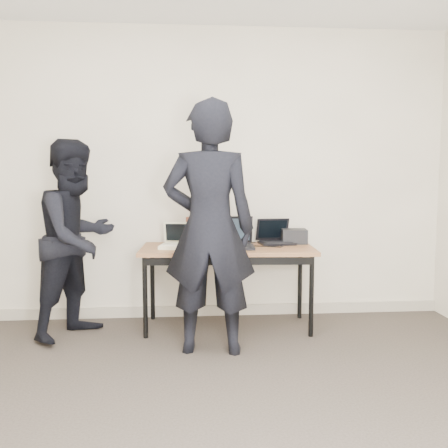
{
  "coord_description": "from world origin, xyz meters",
  "views": [
    {
      "loc": [
        -0.22,
        -2.43,
        1.38
      ],
      "look_at": [
        0.1,
        1.6,
        0.95
      ],
      "focal_mm": 40.0,
      "sensor_mm": 36.0,
      "label": 1
    }
  ],
  "objects": [
    {
      "name": "laptop_right",
      "position": [
        0.61,
        2.04,
        0.77
      ],
      "size": [
        0.33,
        0.32,
        0.22
      ],
      "rotation": [
        0.0,
        0.0,
        0.11
      ],
      "color": "black",
      "rests_on": "desk"
    },
    {
      "name": "person_typist",
      "position": [
        -0.04,
        1.29,
        0.95
      ],
      "size": [
        0.74,
        0.53,
        1.91
      ],
      "primitive_type": "imported",
      "rotation": [
        0.0,
        0.0,
        3.03
      ],
      "color": "black",
      "rests_on": "ground"
    },
    {
      "name": "laptop_center",
      "position": [
        0.2,
        1.84,
        0.78
      ],
      "size": [
        0.36,
        0.35,
        0.27
      ],
      "rotation": [
        0.0,
        0.0,
        -0.05
      ],
      "color": "black",
      "rests_on": "desk"
    },
    {
      "name": "person_observer",
      "position": [
        -1.11,
        1.76,
        0.82
      ],
      "size": [
        0.96,
        1.01,
        1.64
      ],
      "primitive_type": "imported",
      "rotation": [
        0.0,
        0.0,
        0.97
      ],
      "color": "black",
      "rests_on": "ground"
    },
    {
      "name": "desk",
      "position": [
        0.15,
        1.85,
        0.66
      ],
      "size": [
        1.53,
        0.73,
        0.72
      ],
      "rotation": [
        0.0,
        0.0,
        -0.05
      ],
      "color": "brown",
      "rests_on": "ground"
    },
    {
      "name": "room",
      "position": [
        0.0,
        0.0,
        1.35
      ],
      "size": [
        4.6,
        4.6,
        2.8
      ],
      "color": "#3F3730",
      "rests_on": "ground"
    },
    {
      "name": "power_brick",
      "position": [
        -0.07,
        1.68,
        0.74
      ],
      "size": [
        0.09,
        0.05,
        0.03
      ],
      "primitive_type": "cube",
      "rotation": [
        0.0,
        0.0,
        0.01
      ],
      "color": "black",
      "rests_on": "desk"
    },
    {
      "name": "baseboard",
      "position": [
        0.0,
        2.23,
        0.05
      ],
      "size": [
        4.5,
        0.03,
        0.1
      ],
      "primitive_type": "cube",
      "color": "#ADA38F",
      "rests_on": "ground"
    },
    {
      "name": "leather_satchel",
      "position": [
        -0.03,
        2.08,
        0.85
      ],
      "size": [
        0.36,
        0.18,
        0.25
      ],
      "rotation": [
        0.0,
        0.0,
        -0.02
      ],
      "color": "#602C19",
      "rests_on": "desk"
    },
    {
      "name": "laptop_beige",
      "position": [
        -0.29,
        1.86,
        0.76
      ],
      "size": [
        0.31,
        0.3,
        0.21
      ],
      "rotation": [
        0.0,
        0.0,
        -0.19
      ],
      "color": "beige",
      "rests_on": "desk"
    },
    {
      "name": "cables",
      "position": [
        0.2,
        1.85,
        0.72
      ],
      "size": [
        1.15,
        0.46,
        0.01
      ],
      "rotation": [
        0.0,
        0.0,
        0.08
      ],
      "color": "silver",
      "rests_on": "desk"
    },
    {
      "name": "equipment_box",
      "position": [
        0.78,
        2.04,
        0.79
      ],
      "size": [
        0.24,
        0.21,
        0.13
      ],
      "primitive_type": "cube",
      "rotation": [
        0.0,
        0.0,
        -0.09
      ],
      "color": "black",
      "rests_on": "desk"
    },
    {
      "name": "tissue",
      "position": [
        0.0,
        2.08,
        1.0
      ],
      "size": [
        0.14,
        0.11,
        0.08
      ],
      "primitive_type": "ellipsoid",
      "rotation": [
        0.0,
        0.0,
        0.07
      ],
      "color": "white",
      "rests_on": "leather_satchel"
    }
  ]
}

